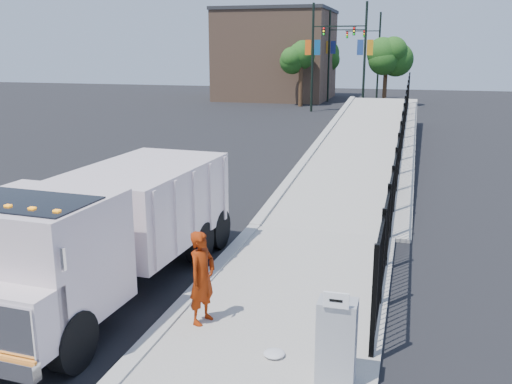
# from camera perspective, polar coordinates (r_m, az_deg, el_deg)

# --- Properties ---
(ground) EXTENTS (120.00, 120.00, 0.00)m
(ground) POSITION_cam_1_polar(r_m,az_deg,el_deg) (11.91, -5.34, -9.54)
(ground) COLOR black
(ground) RESTS_ON ground
(sidewalk) EXTENTS (3.55, 12.00, 0.12)m
(sidewalk) POSITION_cam_1_polar(r_m,az_deg,el_deg) (9.65, 1.40, -15.11)
(sidewalk) COLOR #9E998E
(sidewalk) RESTS_ON ground
(curb) EXTENTS (0.30, 12.00, 0.16)m
(curb) POSITION_cam_1_polar(r_m,az_deg,el_deg) (10.22, -9.42, -13.41)
(curb) COLOR #ADAAA3
(curb) RESTS_ON ground
(ramp) EXTENTS (3.95, 24.06, 3.19)m
(ramp) POSITION_cam_1_polar(r_m,az_deg,el_deg) (26.66, 11.31, 3.62)
(ramp) COLOR #9E998E
(ramp) RESTS_ON ground
(iron_fence) EXTENTS (0.10, 28.00, 1.80)m
(iron_fence) POSITION_cam_1_polar(r_m,az_deg,el_deg) (22.51, 14.25, 3.86)
(iron_fence) COLOR black
(iron_fence) RESTS_ON ground
(truck) EXTENTS (2.75, 7.44, 2.51)m
(truck) POSITION_cam_1_polar(r_m,az_deg,el_deg) (11.43, -14.94, -3.45)
(truck) COLOR black
(truck) RESTS_ON ground
(worker) EXTENTS (0.55, 0.69, 1.66)m
(worker) POSITION_cam_1_polar(r_m,az_deg,el_deg) (9.96, -5.41, -8.51)
(worker) COLOR maroon
(worker) RESTS_ON sidewalk
(utility_cabinet) EXTENTS (0.55, 0.40, 1.25)m
(utility_cabinet) POSITION_cam_1_polar(r_m,az_deg,el_deg) (8.43, 8.05, -14.59)
(utility_cabinet) COLOR gray
(utility_cabinet) RESTS_ON sidewalk
(arrow_sign) EXTENTS (0.35, 0.04, 0.22)m
(arrow_sign) POSITION_cam_1_polar(r_m,az_deg,el_deg) (7.91, 8.02, -10.67)
(arrow_sign) COLOR white
(arrow_sign) RESTS_ON utility_cabinet
(debris) EXTENTS (0.34, 0.34, 0.09)m
(debris) POSITION_cam_1_polar(r_m,az_deg,el_deg) (9.24, 1.82, -15.83)
(debris) COLOR silver
(debris) RESTS_ON sidewalk
(light_pole_0) EXTENTS (3.77, 0.22, 8.00)m
(light_pole_0) POSITION_cam_1_polar(r_m,az_deg,el_deg) (44.24, 6.07, 13.62)
(light_pole_0) COLOR black
(light_pole_0) RESTS_ON ground
(light_pole_1) EXTENTS (3.78, 0.22, 8.00)m
(light_pole_1) POSITION_cam_1_polar(r_m,az_deg,el_deg) (43.42, 10.42, 13.46)
(light_pole_1) COLOR black
(light_pole_1) RESTS_ON ground
(light_pole_2) EXTENTS (3.77, 0.22, 8.00)m
(light_pole_2) POSITION_cam_1_polar(r_m,az_deg,el_deg) (52.79, 7.65, 13.67)
(light_pole_2) COLOR black
(light_pole_2) RESTS_ON ground
(light_pole_3) EXTENTS (3.77, 0.22, 8.00)m
(light_pole_3) POSITION_cam_1_polar(r_m,az_deg,el_deg) (56.60, 11.87, 13.53)
(light_pole_3) COLOR black
(light_pole_3) RESTS_ON ground
(tree_0) EXTENTS (2.31, 2.31, 5.16)m
(tree_0) POSITION_cam_1_polar(r_m,az_deg,el_deg) (48.15, 4.54, 13.18)
(tree_0) COLOR #382314
(tree_0) RESTS_ON ground
(tree_1) EXTENTS (2.58, 2.58, 5.29)m
(tree_1) POSITION_cam_1_polar(r_m,az_deg,el_deg) (49.46, 12.91, 12.92)
(tree_1) COLOR #382314
(tree_1) RESTS_ON ground
(tree_2) EXTENTS (2.72, 2.72, 5.36)m
(tree_2) POSITION_cam_1_polar(r_m,az_deg,el_deg) (58.78, 6.97, 13.33)
(tree_2) COLOR #382314
(tree_2) RESTS_ON ground
(building) EXTENTS (10.00, 10.00, 8.00)m
(building) POSITION_cam_1_polar(r_m,az_deg,el_deg) (55.70, 2.08, 13.43)
(building) COLOR #8C664C
(building) RESTS_ON ground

